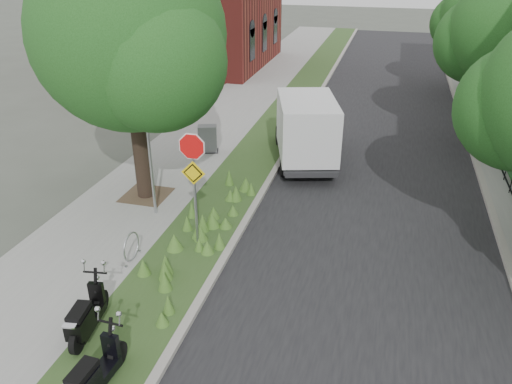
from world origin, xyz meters
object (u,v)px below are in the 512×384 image
at_px(scooter_near, 85,321).
at_px(box_truck, 305,126).
at_px(sign_assembly, 193,167).
at_px(utility_cabinet, 208,139).
at_px(scooter_far, 91,381).

bearing_deg(scooter_near, box_truck, 76.17).
xyz_separation_m(sign_assembly, utility_cabinet, (-1.98, 6.26, -1.71)).
relative_size(sign_assembly, utility_cabinet, 3.11).
relative_size(sign_assembly, scooter_near, 1.87).
xyz_separation_m(sign_assembly, scooter_near, (-0.87, -3.94, -1.81)).
bearing_deg(box_truck, sign_assembly, -104.64).
distance_m(scooter_far, utility_cabinet, 11.72).
xyz_separation_m(scooter_near, box_truck, (2.58, 10.48, 0.87)).
xyz_separation_m(sign_assembly, scooter_far, (0.08, -5.28, -1.80)).
height_order(scooter_far, box_truck, box_truck).
bearing_deg(utility_cabinet, box_truck, 4.31).
relative_size(box_truck, utility_cabinet, 4.83).
bearing_deg(sign_assembly, scooter_far, -89.10).
bearing_deg(box_truck, scooter_far, -97.83).
bearing_deg(sign_assembly, scooter_near, -102.48).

